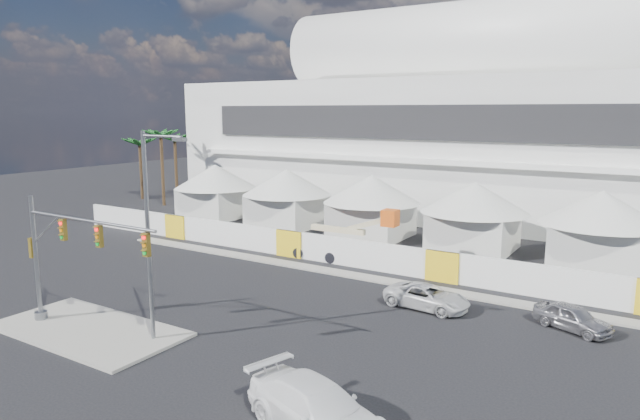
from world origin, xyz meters
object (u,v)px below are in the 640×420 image
Objects in this scene: pickup_near at (317,409)px; sedan_silver at (572,317)px; traffic_mast at (61,256)px; streetlight_median at (151,223)px; pickup_curb at (427,297)px; boom_lift at (330,244)px.

sedan_silver is at bearing -4.92° from pickup_near.
traffic_mast is 0.95× the size of streetlight_median.
sedan_silver is at bearing 32.07° from traffic_mast.
streetlight_median reaches higher than pickup_curb.
boom_lift is (-10.09, 6.29, 0.45)m from pickup_curb.
sedan_silver is 0.82× the size of pickup_curb.
sedan_silver is 0.65× the size of pickup_near.
streetlight_median reaches higher than pickup_near.
boom_lift reaches higher than pickup_curb.
pickup_curb is 13.87m from pickup_near.
pickup_near is at bearing -13.16° from streetlight_median.
pickup_near reaches higher than pickup_curb.
traffic_mast is at bearing 144.89° from sedan_silver.
boom_lift is at bearing 46.94° from pickup_near.
traffic_mast is at bearing 136.28° from pickup_curb.
pickup_curb is (-7.38, -0.84, -0.00)m from sedan_silver.
traffic_mast reaches higher than pickup_curb.
traffic_mast is at bearing -165.06° from streetlight_median.
sedan_silver is 18.31m from boom_lift.
traffic_mast reaches higher than sedan_silver.
streetlight_median is (-9.09, -11.31, 5.14)m from pickup_curb.
traffic_mast is 19.58m from boom_lift.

